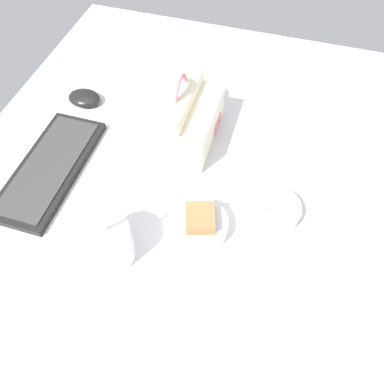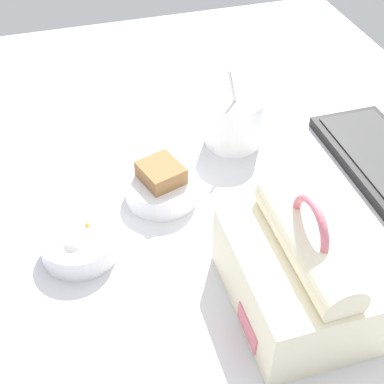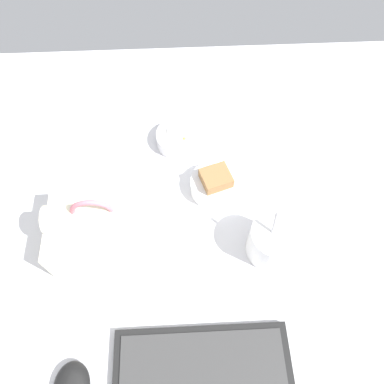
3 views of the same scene
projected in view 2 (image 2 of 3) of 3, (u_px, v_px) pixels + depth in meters
desk_surface at (204, 216)px, 83.77cm from camera, size 140.00×110.00×2.00cm
lunch_bag at (300, 272)px, 66.50cm from camera, size 20.71×16.37×18.17cm
soup_cup at (234, 119)px, 93.19cm from camera, size 10.08×10.08×15.19cm
bento_bowl_sandwich at (162, 185)px, 84.12cm from camera, size 11.66×11.66×6.37cm
bento_bowl_snacks at (80, 243)px, 75.73cm from camera, size 11.10×11.10×4.82cm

